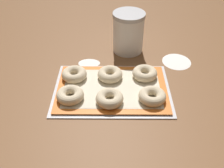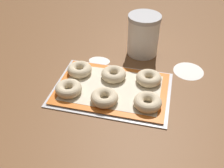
{
  "view_description": "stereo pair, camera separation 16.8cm",
  "coord_description": "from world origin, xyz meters",
  "px_view_note": "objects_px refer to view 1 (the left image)",
  "views": [
    {
      "loc": [
        0.01,
        -0.72,
        0.62
      ],
      "look_at": [
        0.01,
        0.01,
        0.03
      ],
      "focal_mm": 42.0,
      "sensor_mm": 36.0,
      "label": 1
    },
    {
      "loc": [
        0.18,
        -0.7,
        0.62
      ],
      "look_at": [
        0.01,
        0.01,
        0.03
      ],
      "focal_mm": 42.0,
      "sensor_mm": 36.0,
      "label": 2
    }
  ],
  "objects_px": {
    "bagel_back_center": "(111,74)",
    "flour_canister": "(128,32)",
    "bagel_front_center": "(110,98)",
    "baking_tray": "(112,89)",
    "bagel_back_left": "(74,74)",
    "bagel_front_right": "(152,96)",
    "bagel_back_right": "(145,73)",
    "bagel_front_left": "(70,95)"
  },
  "relations": [
    {
      "from": "baking_tray",
      "to": "bagel_front_left",
      "type": "distance_m",
      "value": 0.16
    },
    {
      "from": "bagel_front_left",
      "to": "bagel_back_left",
      "type": "xyz_separation_m",
      "value": [
        0.0,
        0.12,
        0.0
      ]
    },
    {
      "from": "bagel_front_left",
      "to": "bagel_back_left",
      "type": "bearing_deg",
      "value": 89.97
    },
    {
      "from": "bagel_back_center",
      "to": "bagel_back_right",
      "type": "relative_size",
      "value": 1.0
    },
    {
      "from": "bagel_back_right",
      "to": "flour_canister",
      "type": "height_order",
      "value": "flour_canister"
    },
    {
      "from": "bagel_back_left",
      "to": "flour_canister",
      "type": "distance_m",
      "value": 0.31
    },
    {
      "from": "baking_tray",
      "to": "bagel_back_left",
      "type": "distance_m",
      "value": 0.16
    },
    {
      "from": "bagel_front_left",
      "to": "bagel_back_right",
      "type": "distance_m",
      "value": 0.29
    },
    {
      "from": "bagel_front_center",
      "to": "baking_tray",
      "type": "bearing_deg",
      "value": 84.7
    },
    {
      "from": "bagel_front_left",
      "to": "bagel_back_right",
      "type": "relative_size",
      "value": 1.0
    },
    {
      "from": "bagel_front_right",
      "to": "bagel_back_center",
      "type": "relative_size",
      "value": 1.0
    },
    {
      "from": "bagel_back_left",
      "to": "flour_canister",
      "type": "xyz_separation_m",
      "value": [
        0.21,
        0.22,
        0.06
      ]
    },
    {
      "from": "bagel_back_left",
      "to": "bagel_back_center",
      "type": "relative_size",
      "value": 1.0
    },
    {
      "from": "bagel_front_right",
      "to": "bagel_back_left",
      "type": "height_order",
      "value": "same"
    },
    {
      "from": "baking_tray",
      "to": "bagel_front_center",
      "type": "height_order",
      "value": "bagel_front_center"
    },
    {
      "from": "bagel_front_left",
      "to": "baking_tray",
      "type": "bearing_deg",
      "value": 23.01
    },
    {
      "from": "bagel_front_right",
      "to": "bagel_back_right",
      "type": "distance_m",
      "value": 0.13
    },
    {
      "from": "bagel_front_center",
      "to": "bagel_back_right",
      "type": "distance_m",
      "value": 0.19
    },
    {
      "from": "baking_tray",
      "to": "bagel_back_center",
      "type": "bearing_deg",
      "value": 92.98
    },
    {
      "from": "bagel_front_center",
      "to": "flour_canister",
      "type": "distance_m",
      "value": 0.37
    },
    {
      "from": "baking_tray",
      "to": "bagel_front_center",
      "type": "relative_size",
      "value": 4.46
    },
    {
      "from": "bagel_front_center",
      "to": "bagel_back_right",
      "type": "height_order",
      "value": "same"
    },
    {
      "from": "baking_tray",
      "to": "bagel_back_left",
      "type": "height_order",
      "value": "bagel_back_left"
    },
    {
      "from": "bagel_back_center",
      "to": "flour_canister",
      "type": "relative_size",
      "value": 0.54
    },
    {
      "from": "bagel_front_center",
      "to": "bagel_back_center",
      "type": "distance_m",
      "value": 0.13
    },
    {
      "from": "bagel_back_left",
      "to": "bagel_back_center",
      "type": "bearing_deg",
      "value": 0.31
    },
    {
      "from": "baking_tray",
      "to": "flour_canister",
      "type": "xyz_separation_m",
      "value": [
        0.07,
        0.28,
        0.08
      ]
    },
    {
      "from": "bagel_back_left",
      "to": "bagel_back_center",
      "type": "distance_m",
      "value": 0.14
    },
    {
      "from": "bagel_front_center",
      "to": "flour_canister",
      "type": "bearing_deg",
      "value": 78.03
    },
    {
      "from": "bagel_back_left",
      "to": "bagel_back_center",
      "type": "xyz_separation_m",
      "value": [
        0.14,
        0.0,
        0.0
      ]
    },
    {
      "from": "bagel_back_center",
      "to": "flour_canister",
      "type": "bearing_deg",
      "value": 72.08
    },
    {
      "from": "bagel_back_center",
      "to": "bagel_back_left",
      "type": "bearing_deg",
      "value": -179.69
    },
    {
      "from": "baking_tray",
      "to": "bagel_front_right",
      "type": "relative_size",
      "value": 4.46
    },
    {
      "from": "baking_tray",
      "to": "flour_canister",
      "type": "bearing_deg",
      "value": 76.25
    },
    {
      "from": "baking_tray",
      "to": "bagel_back_right",
      "type": "xyz_separation_m",
      "value": [
        0.12,
        0.07,
        0.02
      ]
    },
    {
      "from": "bagel_back_center",
      "to": "flour_canister",
      "type": "xyz_separation_m",
      "value": [
        0.07,
        0.22,
        0.06
      ]
    },
    {
      "from": "bagel_front_left",
      "to": "bagel_front_center",
      "type": "distance_m",
      "value": 0.14
    },
    {
      "from": "bagel_back_center",
      "to": "bagel_front_center",
      "type": "bearing_deg",
      "value": -91.73
    },
    {
      "from": "flour_canister",
      "to": "bagel_front_center",
      "type": "bearing_deg",
      "value": -101.97
    },
    {
      "from": "bagel_front_right",
      "to": "flour_canister",
      "type": "height_order",
      "value": "flour_canister"
    },
    {
      "from": "flour_canister",
      "to": "bagel_back_right",
      "type": "bearing_deg",
      "value": -75.34
    },
    {
      "from": "bagel_back_left",
      "to": "bagel_back_right",
      "type": "relative_size",
      "value": 1.0
    }
  ]
}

